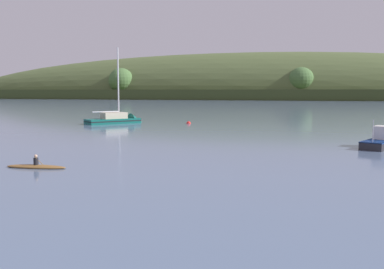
% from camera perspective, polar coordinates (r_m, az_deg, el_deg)
% --- Properties ---
extents(far_shoreline_hill, '(542.09, 129.86, 58.52)m').
position_cam_1_polar(far_shoreline_hill, '(275.92, 7.32, 4.85)').
color(far_shoreline_hill, '#35401E').
rests_on(far_shoreline_hill, ground).
extents(sailboat_near_mooring, '(7.95, 9.47, 13.38)m').
position_cam_1_polar(sailboat_near_mooring, '(68.67, -9.68, 1.67)').
color(sailboat_near_mooring, '#0F564C').
rests_on(sailboat_near_mooring, ground).
extents(fishing_boat_moored, '(3.54, 5.69, 3.33)m').
position_cam_1_polar(fishing_boat_moored, '(42.52, 23.90, -1.05)').
color(fishing_boat_moored, '#232328').
rests_on(fishing_boat_moored, ground).
extents(canoe_with_paddler, '(4.32, 1.82, 1.02)m').
position_cam_1_polar(canoe_with_paddler, '(30.48, -20.12, -4.05)').
color(canoe_with_paddler, brown).
rests_on(canoe_with_paddler, ground).
extents(mooring_buoy_midchannel, '(0.71, 0.71, 0.79)m').
position_cam_1_polar(mooring_buoy_midchannel, '(66.99, -0.46, 1.48)').
color(mooring_buoy_midchannel, red).
rests_on(mooring_buoy_midchannel, ground).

